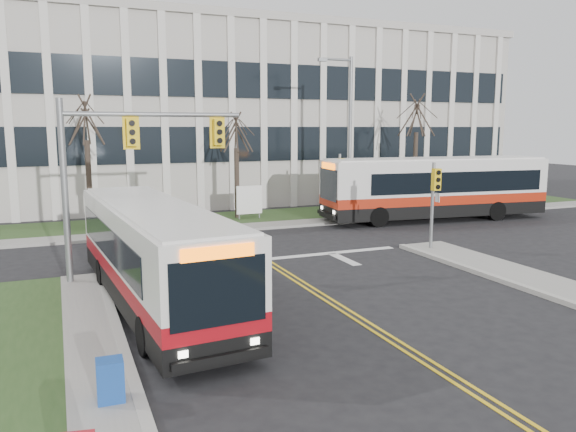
{
  "coord_description": "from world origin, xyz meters",
  "views": [
    {
      "loc": [
        -7.5,
        -12.52,
        5.26
      ],
      "look_at": [
        0.36,
        6.54,
        2.0
      ],
      "focal_mm": 35.0,
      "sensor_mm": 36.0,
      "label": 1
    }
  ],
  "objects_px": {
    "streetlight": "(347,129)",
    "bus_cross": "(435,190)",
    "directory_sign": "(249,200)",
    "bus_main": "(154,257)",
    "newspaper_box_blue": "(111,384)"
  },
  "relations": [
    {
      "from": "streetlight",
      "to": "newspaper_box_blue",
      "type": "relative_size",
      "value": 9.68
    },
    {
      "from": "streetlight",
      "to": "bus_cross",
      "type": "relative_size",
      "value": 0.71
    },
    {
      "from": "streetlight",
      "to": "newspaper_box_blue",
      "type": "xyz_separation_m",
      "value": [
        -14.83,
        -18.22,
        -4.72
      ]
    },
    {
      "from": "directory_sign",
      "to": "bus_cross",
      "type": "relative_size",
      "value": 0.15
    },
    {
      "from": "bus_cross",
      "to": "newspaper_box_blue",
      "type": "height_order",
      "value": "bus_cross"
    },
    {
      "from": "streetlight",
      "to": "bus_cross",
      "type": "height_order",
      "value": "streetlight"
    },
    {
      "from": "bus_cross",
      "to": "newspaper_box_blue",
      "type": "bearing_deg",
      "value": -44.97
    },
    {
      "from": "streetlight",
      "to": "directory_sign",
      "type": "relative_size",
      "value": 4.6
    },
    {
      "from": "directory_sign",
      "to": "bus_main",
      "type": "distance_m",
      "value": 15.55
    },
    {
      "from": "streetlight",
      "to": "directory_sign",
      "type": "distance_m",
      "value": 6.96
    },
    {
      "from": "bus_cross",
      "to": "newspaper_box_blue",
      "type": "distance_m",
      "value": 24.96
    },
    {
      "from": "streetlight",
      "to": "directory_sign",
      "type": "height_order",
      "value": "streetlight"
    },
    {
      "from": "bus_main",
      "to": "newspaper_box_blue",
      "type": "distance_m",
      "value": 6.25
    },
    {
      "from": "bus_cross",
      "to": "newspaper_box_blue",
      "type": "relative_size",
      "value": 13.72
    },
    {
      "from": "streetlight",
      "to": "bus_cross",
      "type": "bearing_deg",
      "value": -28.49
    }
  ]
}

